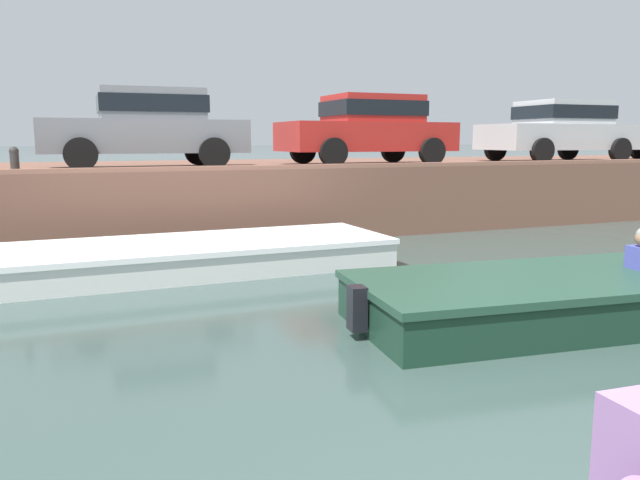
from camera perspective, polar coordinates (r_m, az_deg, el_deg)
name	(u,v)px	position (r m, az deg, el deg)	size (l,w,h in m)	color
ground_plane	(267,325)	(6.83, -4.87, -7.76)	(400.00, 400.00, 0.00)	#384C47
far_quay_wall	(162,197)	(14.46, -14.26, 3.84)	(60.00, 6.00, 1.43)	brown
far_wall_coping	(182,169)	(11.57, -12.48, 6.39)	(60.00, 0.24, 0.08)	#925F4C
boat_moored_central_white	(182,257)	(9.70, -12.51, -1.51)	(6.98, 2.25, 0.45)	white
motorboat_passing	(602,294)	(7.76, 24.35, -4.52)	(6.40, 2.40, 1.00)	#193828
car_left_inner_grey	(147,125)	(13.00, -15.51, 10.10)	(3.93, 1.92, 1.54)	slate
car_centre_red	(368,127)	(14.40, 4.45, 10.29)	(3.90, 1.99, 1.54)	#B2231E
car_right_inner_silver	(559,128)	(17.54, 21.04, 9.51)	(3.96, 2.09, 1.54)	#B7BABC
mooring_bollard_mid	(14,159)	(11.56, -26.15, 6.66)	(0.15, 0.15, 0.45)	#2D2B28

